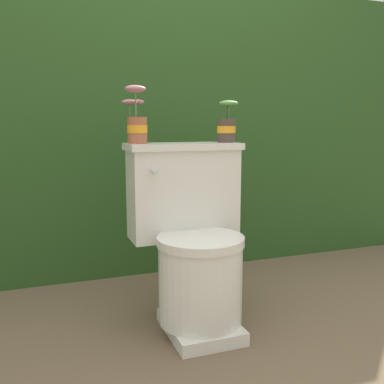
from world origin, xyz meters
name	(u,v)px	position (x,y,z in m)	size (l,w,h in m)	color
ground_plane	(204,337)	(0.00, 0.00, 0.00)	(12.00, 12.00, 0.00)	brown
hedge_backdrop	(139,130)	(0.00, 1.15, 0.85)	(4.10, 0.61, 1.71)	#284C1E
toilet	(193,241)	(0.00, 0.14, 0.38)	(0.52, 0.51, 0.81)	silver
potted_plant_left	(137,122)	(-0.21, 0.27, 0.90)	(0.11, 0.12, 0.25)	#9E5638
potted_plant_midleft	(227,125)	(0.22, 0.27, 0.89)	(0.10, 0.09, 0.19)	#47382D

